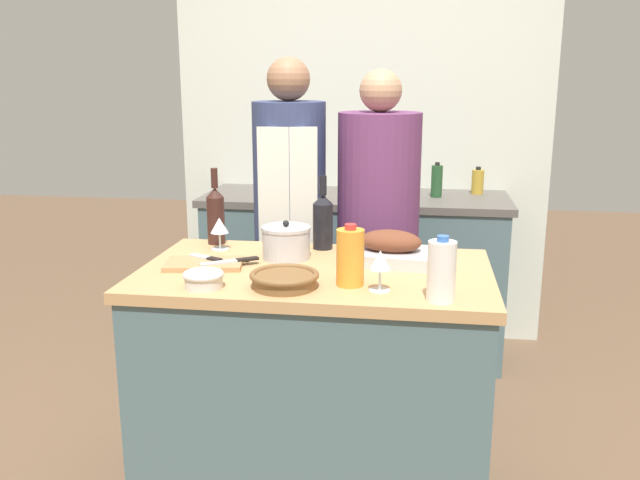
# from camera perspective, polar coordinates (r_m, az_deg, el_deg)

# --- Properties ---
(kitchen_island) EXTENTS (1.25, 0.74, 0.91)m
(kitchen_island) POSITION_cam_1_polar(r_m,az_deg,el_deg) (2.59, -0.38, -12.18)
(kitchen_island) COLOR #4C666B
(kitchen_island) RESTS_ON ground_plane
(back_counter) EXTENTS (1.71, 0.60, 0.93)m
(back_counter) POSITION_cam_1_polar(r_m,az_deg,el_deg) (3.93, 2.91, -2.88)
(back_counter) COLOR #4C666B
(back_counter) RESTS_ON ground_plane
(back_wall) EXTENTS (2.21, 0.10, 2.55)m
(back_wall) POSITION_cam_1_polar(r_m,az_deg,el_deg) (4.13, 3.54, 9.37)
(back_wall) COLOR silver
(back_wall) RESTS_ON ground_plane
(roasting_pan) EXTENTS (0.38, 0.28, 0.12)m
(roasting_pan) POSITION_cam_1_polar(r_m,az_deg,el_deg) (2.52, 5.95, -0.83)
(roasting_pan) COLOR #BCBCC1
(roasting_pan) RESTS_ON kitchen_island
(wicker_basket) EXTENTS (0.23, 0.23, 0.05)m
(wicker_basket) POSITION_cam_1_polar(r_m,az_deg,el_deg) (2.22, -3.02, -3.29)
(wicker_basket) COLOR brown
(wicker_basket) RESTS_ON kitchen_island
(cutting_board) EXTENTS (0.30, 0.22, 0.02)m
(cutting_board) POSITION_cam_1_polar(r_m,az_deg,el_deg) (2.49, -9.73, -1.99)
(cutting_board) COLOR #AD7F51
(cutting_board) RESTS_ON kitchen_island
(stock_pot) EXTENTS (0.19, 0.19, 0.15)m
(stock_pot) POSITION_cam_1_polar(r_m,az_deg,el_deg) (2.55, -2.87, -0.20)
(stock_pot) COLOR #B7B7BC
(stock_pot) RESTS_ON kitchen_island
(mixing_bowl) EXTENTS (0.13, 0.13, 0.05)m
(mixing_bowl) POSITION_cam_1_polar(r_m,az_deg,el_deg) (2.24, -9.79, -3.24)
(mixing_bowl) COLOR beige
(mixing_bowl) RESTS_ON kitchen_island
(juice_jug) EXTENTS (0.09, 0.09, 0.21)m
(juice_jug) POSITION_cam_1_polar(r_m,az_deg,el_deg) (2.22, 2.56, -1.44)
(juice_jug) COLOR orange
(juice_jug) RESTS_ON kitchen_island
(milk_jug) EXTENTS (0.09, 0.09, 0.21)m
(milk_jug) POSITION_cam_1_polar(r_m,az_deg,el_deg) (2.10, 10.20, -2.58)
(milk_jug) COLOR white
(milk_jug) RESTS_ON kitchen_island
(wine_bottle_green) EXTENTS (0.08, 0.08, 0.29)m
(wine_bottle_green) POSITION_cam_1_polar(r_m,az_deg,el_deg) (2.68, 0.23, 1.68)
(wine_bottle_green) COLOR black
(wine_bottle_green) RESTS_ON kitchen_island
(wine_bottle_dark) EXTENTS (0.07, 0.07, 0.31)m
(wine_bottle_dark) POSITION_cam_1_polar(r_m,az_deg,el_deg) (2.80, -8.78, 2.17)
(wine_bottle_dark) COLOR #381E19
(wine_bottle_dark) RESTS_ON kitchen_island
(wine_glass_left) EXTENTS (0.07, 0.07, 0.13)m
(wine_glass_left) POSITION_cam_1_polar(r_m,az_deg,el_deg) (2.70, -8.47, 1.11)
(wine_glass_left) COLOR silver
(wine_glass_left) RESTS_ON kitchen_island
(wine_glass_right) EXTENTS (0.07, 0.07, 0.13)m
(wine_glass_right) POSITION_cam_1_polar(r_m,az_deg,el_deg) (2.17, 5.09, -1.84)
(wine_glass_right) COLOR silver
(wine_glass_right) RESTS_ON kitchen_island
(knife_chef) EXTENTS (0.20, 0.15, 0.01)m
(knife_chef) POSITION_cam_1_polar(r_m,az_deg,el_deg) (2.47, -7.45, -1.76)
(knife_chef) COLOR #B7B7BC
(knife_chef) RESTS_ON cutting_board
(knife_paring) EXTENTS (0.18, 0.05, 0.01)m
(knife_paring) POSITION_cam_1_polar(r_m,az_deg,el_deg) (2.56, -7.71, -1.63)
(knife_paring) COLOR #B7B7BC
(knife_paring) RESTS_ON kitchen_island
(knife_bread) EXTENTS (0.14, 0.09, 0.01)m
(knife_bread) POSITION_cam_1_polar(r_m,az_deg,el_deg) (2.53, -9.52, -1.46)
(knife_bread) COLOR #B7B7BC
(knife_bread) RESTS_ON cutting_board
(condiment_bottle_tall) EXTENTS (0.07, 0.07, 0.16)m
(condiment_bottle_tall) POSITION_cam_1_polar(r_m,az_deg,el_deg) (3.96, 13.14, 4.81)
(condiment_bottle_tall) COLOR #B28E2D
(condiment_bottle_tall) RESTS_ON back_counter
(condiment_bottle_short) EXTENTS (0.06, 0.06, 0.19)m
(condiment_bottle_short) POSITION_cam_1_polar(r_m,az_deg,el_deg) (3.81, 9.80, 4.92)
(condiment_bottle_short) COLOR #234C28
(condiment_bottle_short) RESTS_ON back_counter
(person_cook_aproned) EXTENTS (0.33, 0.35, 1.67)m
(person_cook_aproned) POSITION_cam_1_polar(r_m,az_deg,el_deg) (3.15, -2.55, 1.59)
(person_cook_aproned) COLOR beige
(person_cook_aproned) RESTS_ON ground_plane
(person_cook_guest) EXTENTS (0.37, 0.37, 1.62)m
(person_cook_guest) POSITION_cam_1_polar(r_m,az_deg,el_deg) (3.13, 4.88, 0.74)
(person_cook_guest) COLOR beige
(person_cook_guest) RESTS_ON ground_plane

